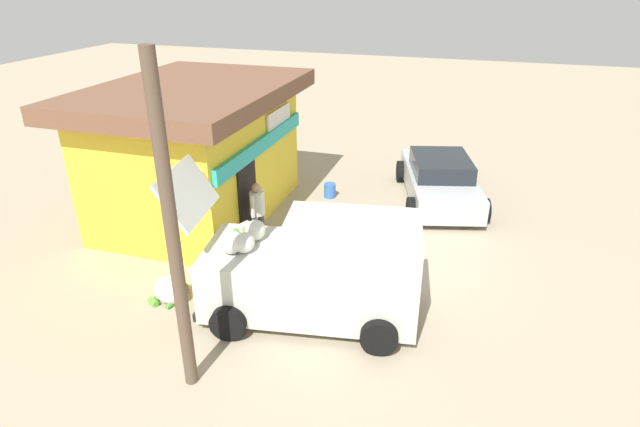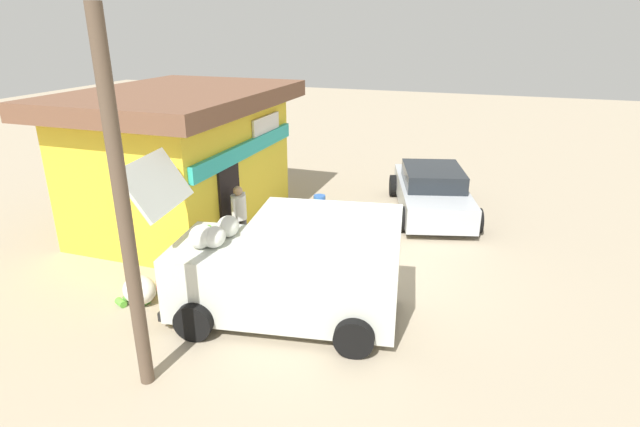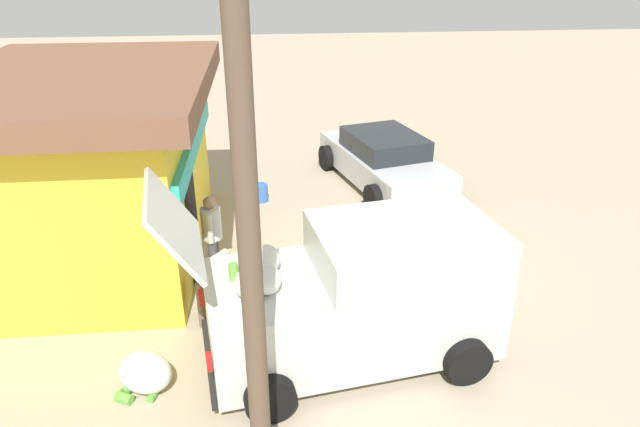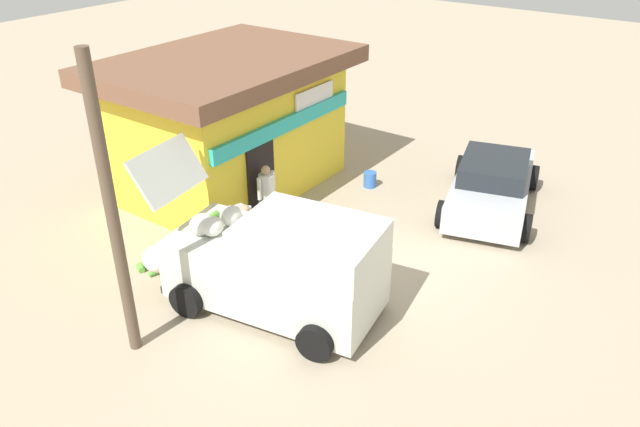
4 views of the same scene
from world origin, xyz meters
name	(u,v)px [view 3 (image 3 of 4)]	position (x,y,z in m)	size (l,w,h in m)	color
ground_plane	(379,271)	(0.00, 0.00, 0.00)	(60.00, 60.00, 0.00)	tan
storefront_bar	(93,163)	(1.25, 5.05, 1.79)	(6.05, 4.38, 3.44)	yellow
delivery_van	(360,294)	(-2.14, 0.74, 0.97)	(2.65, 4.69, 2.81)	silver
parked_sedan	(384,160)	(4.06, -0.88, 0.61)	(4.43, 2.92, 1.27)	#B2B7BC
vendor_standing	(212,232)	(0.09, 2.92, 0.90)	(0.57, 0.35, 1.56)	#4C4C51
customer_bending	(214,276)	(-1.16, 2.81, 0.78)	(0.57, 0.76, 1.25)	#726047
unloaded_banana_pile	(144,373)	(-2.60, 3.67, 0.23)	(0.94, 0.96, 0.50)	silver
paint_bucket	(261,193)	(3.30, 2.11, 0.20)	(0.33, 0.33, 0.41)	blue
utility_pole	(252,296)	(-4.48, 2.11, 2.60)	(0.20, 0.20, 5.19)	brown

